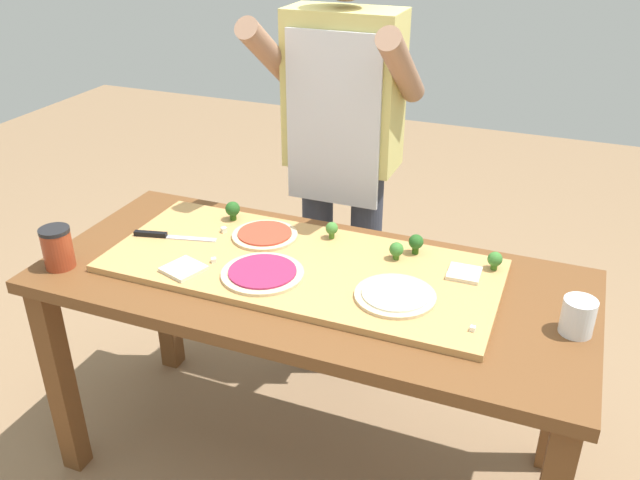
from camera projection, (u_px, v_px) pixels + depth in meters
ground_plane at (312, 462)px, 2.35m from camera, size 8.00×8.00×0.00m
prep_table at (310, 306)px, 2.05m from camera, size 1.65×0.73×0.77m
cutting_board at (301, 266)px, 2.03m from camera, size 1.19×0.51×0.02m
chefs_knife at (163, 235)px, 2.17m from camera, size 0.27×0.08×0.02m
pizza_whole_white_garlic at (395, 295)px, 1.85m from camera, size 0.23×0.23×0.02m
pizza_whole_beet_magenta at (262, 273)px, 1.96m from camera, size 0.25×0.25×0.02m
pizza_whole_tomato_red at (265, 235)px, 2.18m from camera, size 0.21×0.21×0.02m
pizza_slice_near_left at (464, 273)px, 1.96m from camera, size 0.10×0.10×0.01m
pizza_slice_far_left at (184, 269)px, 1.98m from camera, size 0.14×0.14×0.01m
broccoli_floret_back_left at (332, 229)px, 2.16m from camera, size 0.04×0.04×0.06m
broccoli_floret_back_mid at (396, 250)px, 2.03m from camera, size 0.04×0.04×0.06m
broccoli_floret_center_left at (416, 242)px, 2.06m from camera, size 0.05×0.05×0.06m
broccoli_floret_front_mid at (233, 209)px, 2.28m from camera, size 0.05×0.05×0.07m
broccoli_floret_center_right at (495, 260)px, 1.98m from camera, size 0.04×0.04×0.06m
cheese_crumble_a at (224, 230)px, 2.21m from camera, size 0.02×0.02×0.02m
cheese_crumble_b at (473, 329)px, 1.71m from camera, size 0.01×0.01×0.01m
cheese_crumble_c at (214, 260)px, 2.03m from camera, size 0.02×0.02×0.01m
flour_cup at (578, 318)px, 1.72m from camera, size 0.09×0.09×0.10m
sauce_jar at (57, 248)px, 2.02m from camera, size 0.09×0.09×0.13m
cook_center at (342, 139)px, 2.40m from camera, size 0.54×0.39×1.67m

